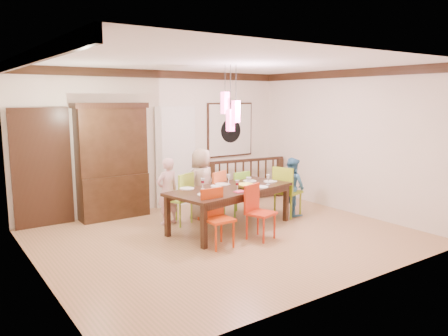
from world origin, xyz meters
TOP-DOWN VIEW (x-y plane):
  - floor at (0.00, 0.00)m, footprint 6.00×6.00m
  - ceiling at (0.00, 0.00)m, footprint 6.00×6.00m
  - wall_back at (0.00, 2.50)m, footprint 6.00×0.00m
  - wall_left at (-3.00, 0.00)m, footprint 0.00×5.00m
  - wall_right at (3.00, 0.00)m, footprint 0.00×5.00m
  - crown_molding at (0.00, 0.00)m, footprint 6.00×5.00m
  - panel_door at (-2.40, 2.45)m, footprint 1.04×0.07m
  - white_doorway at (0.35, 2.46)m, footprint 0.97×0.05m
  - painting at (1.80, 2.46)m, footprint 1.25×0.06m
  - pendant_cluster at (0.32, 0.38)m, footprint 0.27×0.21m
  - dining_table at (0.32, 0.38)m, footprint 2.49×1.50m
  - chair_far_left at (-0.32, 1.17)m, footprint 0.58×0.58m
  - chair_far_mid at (0.35, 1.07)m, footprint 0.57×0.57m
  - chair_far_right at (0.97, 1.10)m, footprint 0.43×0.43m
  - chair_near_left at (-0.42, -0.33)m, footprint 0.42×0.42m
  - chair_near_mid at (0.38, -0.41)m, footprint 0.51×0.51m
  - chair_end_right at (1.74, 0.40)m, footprint 0.57×0.57m
  - china_hutch at (-1.14, 2.30)m, footprint 1.42×0.46m
  - balustrade at (1.92, 1.95)m, footprint 1.96×0.31m
  - person_far_left at (-0.48, 1.27)m, footprint 0.49×0.36m
  - person_far_mid at (0.27, 1.28)m, footprint 0.77×0.62m
  - person_end_right at (1.87, 0.42)m, footprint 0.47×0.59m
  - serving_bowl at (0.52, 0.20)m, footprint 0.32×0.32m
  - small_bowl at (0.04, 0.43)m, footprint 0.19×0.19m
  - cup_left at (-0.16, 0.18)m, footprint 0.13×0.13m
  - cup_right at (0.91, 0.61)m, footprint 0.13×0.13m
  - plate_far_left at (-0.37, 0.73)m, footprint 0.26×0.26m
  - plate_far_mid at (0.36, 0.69)m, footprint 0.26×0.26m
  - plate_far_right at (0.97, 0.65)m, footprint 0.26×0.26m
  - plate_near_left at (-0.37, 0.13)m, footprint 0.26×0.26m
  - plate_near_mid at (0.79, 0.09)m, footprint 0.26×0.26m
  - plate_end_right at (1.27, 0.39)m, footprint 0.26×0.26m
  - wine_glass_a at (-0.14, 0.58)m, footprint 0.08×0.08m
  - wine_glass_b at (0.46, 0.63)m, footprint 0.08×0.08m
  - wine_glass_c at (0.25, 0.08)m, footprint 0.08×0.08m
  - wine_glass_d at (1.05, 0.21)m, footprint 0.08×0.08m
  - napkin at (0.23, -0.02)m, footprint 0.18×0.14m

SIDE VIEW (x-z plane):
  - floor at x=0.00m, z-range 0.00..0.00m
  - balustrade at x=1.92m, z-range 0.02..0.98m
  - chair_far_right at x=0.97m, z-range 0.06..0.96m
  - chair_near_mid at x=0.38m, z-range 0.07..0.98m
  - chair_near_left at x=-0.42m, z-range 0.07..0.98m
  - chair_far_mid at x=0.35m, z-range 0.07..1.03m
  - chair_far_left at x=-0.32m, z-range 0.07..1.04m
  - chair_end_right at x=1.74m, z-range 0.07..1.08m
  - person_end_right at x=1.87m, z-range 0.00..1.17m
  - person_far_left at x=-0.48m, z-range 0.00..1.25m
  - dining_table at x=0.32m, z-range 0.30..1.05m
  - person_far_mid at x=0.27m, z-range 0.00..1.37m
  - plate_far_left at x=-0.37m, z-range 0.75..0.76m
  - plate_far_mid at x=0.36m, z-range 0.75..0.76m
  - plate_far_right at x=0.97m, z-range 0.75..0.76m
  - plate_near_left at x=-0.37m, z-range 0.75..0.76m
  - plate_near_mid at x=0.79m, z-range 0.75..0.76m
  - plate_end_right at x=1.27m, z-range 0.75..0.76m
  - napkin at x=0.23m, z-range 0.75..0.76m
  - small_bowl at x=0.04m, z-range 0.75..0.81m
  - serving_bowl at x=0.52m, z-range 0.75..0.82m
  - cup_left at x=-0.16m, z-range 0.75..0.84m
  - cup_right at x=0.91m, z-range 0.75..0.84m
  - wine_glass_a at x=-0.14m, z-range 0.75..0.94m
  - wine_glass_b at x=0.46m, z-range 0.75..0.94m
  - wine_glass_c at x=0.25m, z-range 0.75..0.94m
  - wine_glass_d at x=1.05m, z-range 0.75..0.94m
  - panel_door at x=-2.40m, z-range -0.07..2.17m
  - white_doorway at x=0.35m, z-range -0.06..2.16m
  - china_hutch at x=-1.14m, z-range 0.00..2.25m
  - wall_back at x=0.00m, z-range -1.55..4.45m
  - wall_left at x=-3.00m, z-range -1.05..3.95m
  - wall_right at x=3.00m, z-range -1.05..3.95m
  - painting at x=1.80m, z-range 0.97..2.22m
  - pendant_cluster at x=0.32m, z-range 1.54..2.68m
  - crown_molding at x=0.00m, z-range 2.74..2.90m
  - ceiling at x=0.00m, z-range 2.90..2.90m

